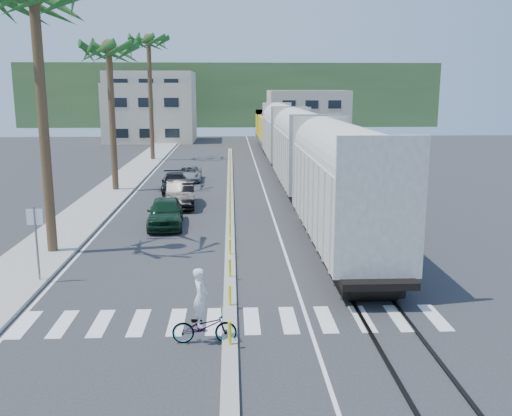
{
  "coord_description": "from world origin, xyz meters",
  "views": [
    {
      "loc": [
        0.08,
        -19.17,
        7.33
      ],
      "look_at": [
        1.2,
        6.11,
        2.0
      ],
      "focal_mm": 40.0,
      "sensor_mm": 36.0,
      "label": 1
    }
  ],
  "objects_px": {
    "street_sign": "(36,233)",
    "car_second": "(181,194)",
    "car_lead": "(165,212)",
    "cyclist": "(203,319)"
  },
  "relations": [
    {
      "from": "car_lead",
      "to": "cyclist",
      "type": "xyz_separation_m",
      "value": [
        2.72,
        -14.51,
        -0.04
      ]
    },
    {
      "from": "street_sign",
      "to": "cyclist",
      "type": "relative_size",
      "value": 1.31
    },
    {
      "from": "car_lead",
      "to": "car_second",
      "type": "xyz_separation_m",
      "value": [
        0.37,
        5.36,
        0.03
      ]
    },
    {
      "from": "street_sign",
      "to": "car_lead",
      "type": "distance_m",
      "value": 9.83
    },
    {
      "from": "car_lead",
      "to": "cyclist",
      "type": "distance_m",
      "value": 14.76
    },
    {
      "from": "street_sign",
      "to": "car_second",
      "type": "bearing_deg",
      "value": 73.72
    },
    {
      "from": "street_sign",
      "to": "car_lead",
      "type": "height_order",
      "value": "street_sign"
    },
    {
      "from": "car_lead",
      "to": "cyclist",
      "type": "height_order",
      "value": "cyclist"
    },
    {
      "from": "car_second",
      "to": "car_lead",
      "type": "bearing_deg",
      "value": -97.92
    },
    {
      "from": "street_sign",
      "to": "car_second",
      "type": "xyz_separation_m",
      "value": [
        4.19,
        14.34,
        -1.16
      ]
    }
  ]
}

